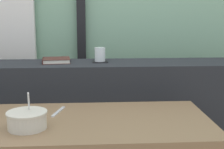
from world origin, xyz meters
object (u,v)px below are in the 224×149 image
Objects in this scene: breakfast_table at (81,143)px; coaster_square at (100,62)px; closed_book at (56,60)px; juice_glass at (100,55)px; soup_bowl at (27,120)px; fork_utensil at (58,112)px.

coaster_square is (0.11, 0.63, 0.30)m from breakfast_table.
closed_book is at bearing 105.47° from breakfast_table.
juice_glass is 0.29m from closed_book.
fork_utensil is at bearing 63.73° from soup_bowl.
coaster_square is at bearing 80.09° from breakfast_table.
coaster_square is 0.56× the size of soup_bowl.
breakfast_table is at bearing -32.80° from fork_utensil.
coaster_square is at bearing 0.00° from juice_glass.
coaster_square is 0.82m from soup_bowl.
coaster_square reaches higher than breakfast_table.
juice_glass reaches higher than closed_book.
closed_book is (-0.18, 0.63, 0.31)m from breakfast_table.
breakfast_table is 0.73m from juice_glass.
soup_bowl is at bearing -101.42° from fork_utensil.
juice_glass is at bearing 0.01° from closed_book.
fork_utensil is (-0.23, -0.50, -0.22)m from juice_glass.
juice_glass is 0.60m from fork_utensil.
closed_book is at bearing -179.99° from juice_glass.
closed_book reaches higher than fork_utensil.
soup_bowl reaches higher than breakfast_table.
fork_utensil is at bearing -83.58° from closed_book.
soup_bowl reaches higher than fork_utensil.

